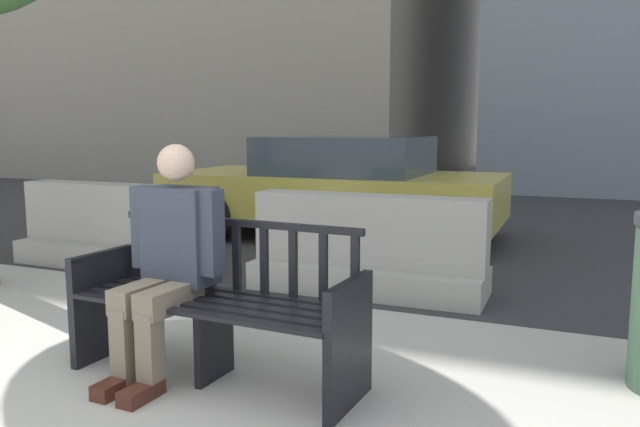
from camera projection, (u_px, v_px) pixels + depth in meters
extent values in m
cube|color=#333335|center=(450.00, 210.00, 10.57)|extent=(120.00, 12.00, 0.01)
cube|color=black|center=(104.00, 304.00, 3.83)|extent=(0.07, 0.51, 0.66)
cube|color=black|center=(349.00, 345.00, 3.12)|extent=(0.07, 0.51, 0.66)
cube|color=black|center=(214.00, 340.00, 3.49)|extent=(0.06, 0.33, 0.45)
cube|color=black|center=(187.00, 313.00, 3.25)|extent=(1.60, 0.14, 0.02)
cube|color=black|center=(201.00, 307.00, 3.36)|extent=(1.60, 0.14, 0.02)
cube|color=black|center=(213.00, 302.00, 3.46)|extent=(1.60, 0.14, 0.02)
cube|color=black|center=(225.00, 297.00, 3.56)|extent=(1.60, 0.14, 0.02)
cube|color=black|center=(236.00, 292.00, 3.66)|extent=(1.60, 0.14, 0.02)
cube|color=black|center=(236.00, 222.00, 3.61)|extent=(1.60, 0.11, 0.04)
cube|color=black|center=(138.00, 247.00, 3.97)|extent=(0.05, 0.03, 0.38)
cube|color=black|center=(161.00, 250.00, 3.89)|extent=(0.05, 0.03, 0.38)
cube|color=black|center=(185.00, 252.00, 3.81)|extent=(0.05, 0.03, 0.38)
cube|color=black|center=(210.00, 255.00, 3.72)|extent=(0.05, 0.03, 0.38)
cube|color=black|center=(237.00, 258.00, 3.64)|extent=(0.05, 0.03, 0.38)
cube|color=black|center=(264.00, 261.00, 3.56)|extent=(0.05, 0.03, 0.38)
cube|color=black|center=(293.00, 264.00, 3.48)|extent=(0.05, 0.03, 0.38)
cube|color=black|center=(323.00, 267.00, 3.40)|extent=(0.05, 0.03, 0.38)
cube|color=black|center=(355.00, 271.00, 3.32)|extent=(0.05, 0.03, 0.38)
cube|color=black|center=(99.00, 254.00, 3.77)|extent=(0.07, 0.46, 0.03)
cube|color=black|center=(348.00, 284.00, 3.06)|extent=(0.07, 0.46, 0.03)
cube|color=#383D4C|center=(180.00, 235.00, 3.59)|extent=(0.41, 0.26, 0.56)
sphere|color=beige|center=(176.00, 163.00, 3.51)|extent=(0.21, 0.21, 0.21)
cube|color=#7F705B|center=(144.00, 295.00, 3.48)|extent=(0.16, 0.45, 0.14)
cube|color=#7F705B|center=(170.00, 299.00, 3.40)|extent=(0.16, 0.45, 0.14)
cube|color=#7F705B|center=(124.00, 348.00, 3.36)|extent=(0.12, 0.12, 0.45)
cube|color=#7F705B|center=(150.00, 354.00, 3.28)|extent=(0.12, 0.12, 0.45)
cube|color=#4C2319|center=(115.00, 387.00, 3.31)|extent=(0.12, 0.26, 0.08)
cube|color=#4C2319|center=(141.00, 393.00, 3.24)|extent=(0.12, 0.26, 0.08)
cube|color=#383D4C|center=(144.00, 226.00, 3.66)|extent=(0.10, 0.12, 0.48)
cube|color=#383D4C|center=(212.00, 232.00, 3.45)|extent=(0.10, 0.12, 0.48)
cube|color=#ADA89E|center=(368.00, 278.00, 5.36)|extent=(2.01, 0.71, 0.24)
cube|color=#ADA89E|center=(368.00, 230.00, 5.30)|extent=(2.00, 0.33, 0.60)
cube|color=#ADA89E|center=(112.00, 254.00, 6.38)|extent=(2.00, 0.69, 0.24)
cube|color=#ADA89E|center=(110.00, 213.00, 6.32)|extent=(2.00, 0.31, 0.60)
cube|color=#DBC64C|center=(334.00, 195.00, 8.00)|extent=(4.21, 1.96, 0.56)
cube|color=#38424C|center=(347.00, 155.00, 7.86)|extent=(1.97, 1.70, 0.47)
cylinder|color=black|center=(210.00, 216.00, 7.70)|extent=(0.64, 0.23, 0.64)
cylinder|color=black|center=(275.00, 200.00, 9.34)|extent=(0.64, 0.23, 0.64)
cylinder|color=black|center=(416.00, 229.00, 6.72)|extent=(0.64, 0.23, 0.64)
cylinder|color=black|center=(448.00, 209.00, 8.36)|extent=(0.64, 0.23, 0.64)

